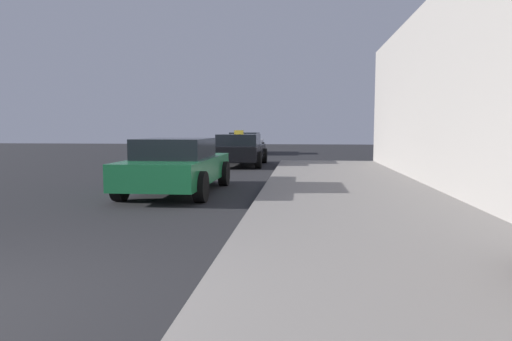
{
  "coord_description": "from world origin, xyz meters",
  "views": [
    {
      "loc": [
        2.88,
        -2.99,
        1.49
      ],
      "look_at": [
        2.18,
        3.78,
        0.85
      ],
      "focal_mm": 31.31,
      "sensor_mm": 36.0,
      "label": 1
    }
  ],
  "objects": [
    {
      "name": "car_green",
      "position": [
        0.0,
        7.1,
        0.64
      ],
      "size": [
        1.92,
        4.22,
        1.27
      ],
      "color": "#196638",
      "rests_on": "ground_plane"
    },
    {
      "name": "car_white",
      "position": [
        -0.53,
        23.76,
        0.65
      ],
      "size": [
        2.05,
        4.37,
        1.27
      ],
      "color": "white",
      "rests_on": "ground_plane"
    },
    {
      "name": "car_black",
      "position": [
        0.36,
        14.91,
        0.65
      ],
      "size": [
        2.01,
        4.05,
        1.43
      ],
      "color": "black",
      "rests_on": "ground_plane"
    }
  ]
}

